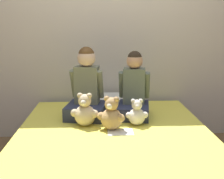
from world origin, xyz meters
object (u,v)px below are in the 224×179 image
at_px(sign_card, 120,132).
at_px(teddy_bear_held_by_left_child, 85,112).
at_px(teddy_bear_between_children, 111,116).
at_px(bed, 114,155).
at_px(teddy_bear_held_by_right_child, 137,114).
at_px(pillow_at_headboard, 110,101).
at_px(child_on_left, 86,90).
at_px(child_on_right, 134,91).

bearing_deg(sign_card, teddy_bear_held_by_left_child, 149.25).
height_order(teddy_bear_held_by_left_child, teddy_bear_between_children, teddy_bear_held_by_left_child).
bearing_deg(bed, teddy_bear_between_children, 115.45).
distance_m(teddy_bear_held_by_right_child, pillow_at_headboard, 0.64).
bearing_deg(sign_card, teddy_bear_between_children, 134.52).
relative_size(child_on_left, child_on_right, 1.06).
relative_size(teddy_bear_between_children, sign_card, 1.37).
xyz_separation_m(child_on_left, teddy_bear_held_by_left_child, (-0.01, -0.26, -0.14)).
height_order(child_on_right, sign_card, child_on_right).
relative_size(bed, teddy_bear_held_by_left_child, 6.39).
height_order(child_on_left, teddy_bear_held_by_right_child, child_on_left).
bearing_deg(pillow_at_headboard, sign_card, -86.05).
height_order(bed, child_on_left, child_on_left).
height_order(bed, teddy_bear_between_children, teddy_bear_between_children).
bearing_deg(teddy_bear_held_by_right_child, teddy_bear_between_children, -156.72).
height_order(teddy_bear_between_children, pillow_at_headboard, teddy_bear_between_children).
relative_size(teddy_bear_held_by_left_child, sign_card, 1.39).
height_order(teddy_bear_held_by_left_child, pillow_at_headboard, teddy_bear_held_by_left_child).
height_order(bed, child_on_right, child_on_right).
relative_size(child_on_right, pillow_at_headboard, 1.36).
height_order(child_on_left, sign_card, child_on_left).
bearing_deg(teddy_bear_held_by_right_child, teddy_bear_held_by_left_child, 178.96).
xyz_separation_m(child_on_left, teddy_bear_between_children, (0.22, -0.36, -0.14)).
relative_size(child_on_left, sign_card, 3.16).
bearing_deg(teddy_bear_held_by_right_child, pillow_at_headboard, 108.63).
xyz_separation_m(teddy_bear_held_by_left_child, teddy_bear_held_by_right_child, (0.45, -0.00, -0.02)).
bearing_deg(child_on_right, teddy_bear_held_by_right_child, -81.87).
xyz_separation_m(teddy_bear_held_by_left_child, pillow_at_headboard, (0.24, 0.60, -0.07)).
relative_size(child_on_right, teddy_bear_held_by_right_child, 2.63).
bearing_deg(sign_card, teddy_bear_held_by_right_child, 48.09).
relative_size(child_on_right, teddy_bear_held_by_left_child, 2.13).
bearing_deg(teddy_bear_between_children, child_on_right, 77.64).
height_order(teddy_bear_held_by_right_child, teddy_bear_between_children, teddy_bear_between_children).
relative_size(teddy_bear_held_by_left_child, teddy_bear_held_by_right_child, 1.23).
relative_size(bed, child_on_left, 2.81).
relative_size(teddy_bear_held_by_left_child, pillow_at_headboard, 0.64).
bearing_deg(pillow_at_headboard, child_on_right, -57.65).
height_order(teddy_bear_held_by_left_child, sign_card, teddy_bear_held_by_left_child).
bearing_deg(sign_card, pillow_at_headboard, 93.95).
bearing_deg(bed, teddy_bear_held_by_left_child, 149.75).
distance_m(teddy_bear_held_by_left_child, pillow_at_headboard, 0.65).
distance_m(child_on_right, teddy_bear_held_by_left_child, 0.54).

